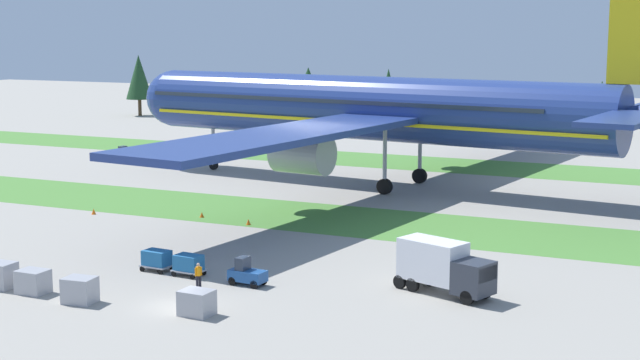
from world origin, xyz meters
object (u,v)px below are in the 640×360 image
Objects in this scene: uld_container_0 at (0,275)px; uld_container_2 at (80,290)px; cargo_dolly_second at (157,259)px; taxiway_marker_0 at (94,211)px; uld_container_3 at (197,303)px; cargo_dolly_lead at (189,263)px; pushback_tractor at (125,155)px; uld_container_1 at (33,282)px; airliner at (384,109)px; taxiway_marker_1 at (202,215)px; ground_crew_marshaller at (198,274)px; catering_truck at (444,266)px; baggage_tug at (247,274)px; taxiway_marker_2 at (248,222)px.

uld_container_2 is at bearing -4.36° from uld_container_0.
cargo_dolly_second is 23.33m from taxiway_marker_0.
uld_container_2 is at bearing -173.62° from uld_container_3.
pushback_tractor reaches higher than cargo_dolly_lead.
uld_container_1 is (2.96, -0.08, -0.09)m from uld_container_0.
cargo_dolly_lead is 25.72m from taxiway_marker_0.
uld_container_0 reaches higher than uld_container_1.
airliner is at bearing -178.55° from cargo_dolly_second.
taxiway_marker_1 is at bearing 121.27° from uld_container_3.
taxiway_marker_0 is at bearing 150.51° from airliner.
airliner is 42.03× the size of uld_container_2.
taxiway_marker_1 is (-12.67, 20.81, -0.69)m from ground_crew_marshaller.
uld_container_2 reaches higher than cargo_dolly_second.
uld_container_1 is (-9.43, -5.89, -0.14)m from ground_crew_marshaller.
catering_truck reaches higher than taxiway_marker_1.
baggage_tug is 1.34× the size of uld_container_1.
catering_truck reaches higher than cargo_dolly_lead.
uld_container_3 is at bearing -165.44° from airliner.
cargo_dolly_second is (-7.90, 0.57, 0.10)m from baggage_tug.
uld_container_0 is 1.00× the size of uld_container_1.
pushback_tractor is at bearing 90.00° from airliner.
cargo_dolly_lead is 2.90m from cargo_dolly_second.
baggage_tug is 1.17× the size of cargo_dolly_second.
taxiway_marker_0 reaches higher than taxiway_marker_2.
uld_container_1 reaches higher than taxiway_marker_0.
cargo_dolly_lead is 9.13m from uld_container_2.
baggage_tug is (5.93, -42.25, -8.00)m from airliner.
catering_truck is at bearing 137.93° from ground_crew_marshaller.
taxiway_marker_1 is (-7.59, 27.18, -0.60)m from uld_container_2.
catering_truck is at bearing 60.33° from pushback_tractor.
uld_container_1 is at bearing -1.58° from uld_container_0.
taxiway_marker_1 is (-7.48, 18.27, -0.66)m from cargo_dolly_second.
cargo_dolly_second is 59.60m from pushback_tractor.
pushback_tractor is 36.95m from taxiway_marker_0.
catering_truck is at bearing -28.12° from taxiway_marker_1.
cargo_dolly_lead is at bearing -106.83° from ground_crew_marshaller.
uld_container_3 is at bearing 59.62° from ground_crew_marshaller.
uld_container_3 is at bearing 39.81° from cargo_dolly_lead.
ground_crew_marshaller is 0.87× the size of uld_container_3.
ground_crew_marshaller is at bearing 68.08° from cargo_dolly_second.
uld_container_3 is 3.74× the size of taxiway_marker_2.
cargo_dolly_lead is at bearing 49.06° from uld_container_1.
catering_truck is 13.07× the size of taxiway_marker_0.
uld_container_2 is 3.74× the size of taxiway_marker_2.
ground_crew_marshaller reaches higher than cargo_dolly_second.
uld_container_3 is at bearing -41.47° from taxiway_marker_0.
airliner reaches higher than uld_container_2.
taxiway_marker_1 is at bearing 90.60° from uld_container_0.
pushback_tractor is (-58.23, 43.53, -1.14)m from catering_truck.
baggage_tug is 4.79× the size of taxiway_marker_0.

